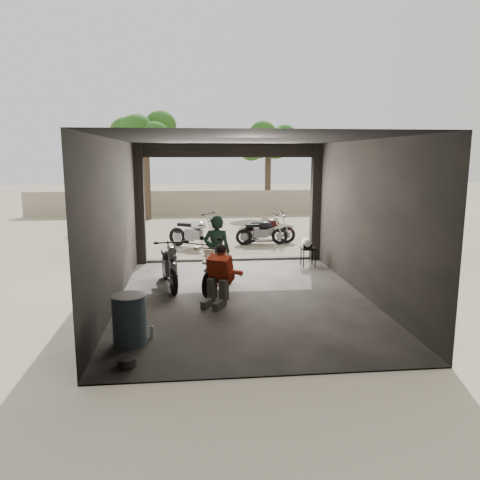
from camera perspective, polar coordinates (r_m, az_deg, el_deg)
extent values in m
plane|color=#7A6D56|center=(9.66, 0.39, -7.10)|extent=(80.00, 80.00, 0.00)
cube|color=#2D2B28|center=(9.66, 0.39, -7.05)|extent=(5.00, 7.00, 0.02)
plane|color=black|center=(9.23, 0.42, 12.22)|extent=(7.00, 7.00, 0.00)
cube|color=black|center=(5.90, 4.19, -2.31)|extent=(5.00, 0.02, 3.20)
cube|color=black|center=(9.37, -14.98, 2.04)|extent=(0.02, 7.00, 3.20)
cube|color=black|center=(9.91, 14.94, 2.46)|extent=(0.02, 7.00, 3.20)
cube|color=black|center=(12.68, -12.11, 4.21)|extent=(0.24, 0.24, 3.20)
cube|color=black|center=(13.07, 9.19, 4.47)|extent=(0.24, 0.24, 3.20)
cube|color=black|center=(12.63, -1.35, 10.86)|extent=(5.00, 0.16, 0.36)
cube|color=#2D2B28|center=(13.02, -1.32, -2.37)|extent=(5.00, 0.25, 0.08)
cube|color=gray|center=(23.30, -3.44, 4.59)|extent=(18.00, 0.30, 1.20)
cylinder|color=#382B1E|center=(21.78, -11.27, 7.16)|extent=(0.30, 0.30, 3.58)
ellipsoid|color=#1E4C14|center=(21.79, -11.47, 13.05)|extent=(2.20, 2.20, 3.14)
cylinder|color=#382B1E|center=(23.52, 3.41, 7.08)|extent=(0.30, 0.30, 3.20)
ellipsoid|color=#1E4C14|center=(23.49, 3.47, 11.96)|extent=(2.20, 2.20, 2.80)
imported|color=black|center=(10.26, -2.84, -1.44)|extent=(0.64, 0.48, 1.62)
cube|color=black|center=(12.35, 8.32, -1.05)|extent=(0.37, 0.37, 0.04)
cylinder|color=black|center=(12.22, 7.77, -2.32)|extent=(0.03, 0.03, 0.49)
cylinder|color=black|center=(12.30, 9.15, -2.28)|extent=(0.03, 0.03, 0.49)
cylinder|color=black|center=(12.51, 7.44, -2.02)|extent=(0.03, 0.03, 0.49)
cylinder|color=black|center=(12.58, 8.79, -1.99)|extent=(0.03, 0.03, 0.49)
ellipsoid|color=white|center=(12.27, 8.13, -0.39)|extent=(0.34, 0.35, 0.27)
cylinder|color=#40596B|center=(7.44, -13.33, -9.55)|extent=(0.62, 0.62, 0.79)
cylinder|color=black|center=(13.26, 13.30, 2.67)|extent=(0.08, 0.08, 2.40)
cylinder|color=silver|center=(13.16, 13.51, 6.90)|extent=(0.87, 0.03, 0.87)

